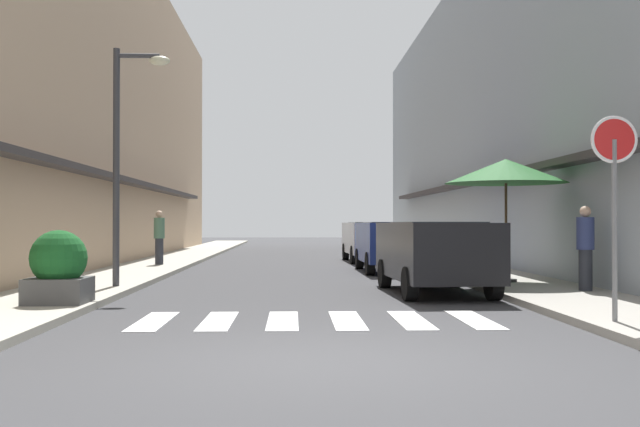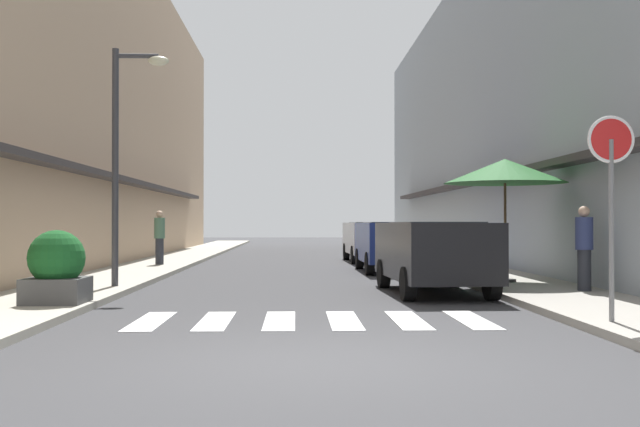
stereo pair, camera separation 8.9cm
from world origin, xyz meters
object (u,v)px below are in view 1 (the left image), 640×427
street_lamp (126,139)px  planter_corner (58,269)px  parked_car_near (435,249)px  pedestrian_walking_far (159,236)px  parked_car_far (371,237)px  round_street_sign (614,164)px  parked_car_mid (391,241)px  cafe_umbrella (506,172)px  pedestrian_walking_near (585,246)px

street_lamp → planter_corner: bearing=-96.1°
parked_car_near → street_lamp: size_ratio=0.87×
pedestrian_walking_far → parked_car_far: bearing=-175.6°
parked_car_near → planter_corner: 7.29m
round_street_sign → street_lamp: size_ratio=0.56×
parked_car_near → parked_car_far: 12.59m
parked_car_mid → street_lamp: size_ratio=0.85×
parked_car_mid → cafe_umbrella: (1.91, -5.28, 1.69)m
round_street_sign → cafe_umbrella: round_street_sign is taller
pedestrian_walking_near → parked_car_mid: bearing=-14.1°
cafe_umbrella → planter_corner: (-8.70, -4.22, -1.91)m
round_street_sign → cafe_umbrella: bearing=86.2°
parked_car_far → round_street_sign: bearing=-85.3°
parked_car_mid → planter_corner: bearing=-125.5°
planter_corner → pedestrian_walking_far: 11.56m
pedestrian_walking_near → street_lamp: bearing=46.4°
parked_car_far → cafe_umbrella: cafe_umbrella is taller
round_street_sign → pedestrian_walking_far: bearing=121.3°
parked_car_far → cafe_umbrella: bearing=-80.2°
parked_car_near → parked_car_far: bearing=90.0°
parked_car_far → planter_corner: bearing=-114.0°
parked_car_far → planter_corner: 16.70m
parked_car_near → pedestrian_walking_far: 11.39m
parked_car_mid → planter_corner: parked_car_mid is taller
cafe_umbrella → pedestrian_walking_near: (0.92, -2.29, -1.61)m
parked_car_near → parked_car_mid: (0.00, 6.83, -0.00)m
parked_car_mid → pedestrian_walking_far: (-7.14, 2.05, 0.10)m
street_lamp → pedestrian_walking_near: (9.25, -1.45, -2.22)m
cafe_umbrella → parked_car_mid: bearing=109.9°
cafe_umbrella → street_lamp: bearing=-174.3°
parked_car_far → cafe_umbrella: size_ratio=1.63×
round_street_sign → pedestrian_walking_far: size_ratio=1.63×
parked_car_mid → cafe_umbrella: cafe_umbrella is taller
parked_car_near → pedestrian_walking_near: size_ratio=2.64×
parked_car_mid → street_lamp: street_lamp is taller
planter_corner → pedestrian_walking_near: size_ratio=0.73×
parked_car_near → cafe_umbrella: size_ratio=1.58×
pedestrian_walking_far → round_street_sign: bearing=98.3°
planter_corner → pedestrian_walking_far: size_ratio=0.71×
planter_corner → pedestrian_walking_far: (-0.35, 11.55, 0.33)m
round_street_sign → cafe_umbrella: 6.85m
pedestrian_walking_near → parked_car_near: bearing=40.8°
round_street_sign → pedestrian_walking_far: 16.61m
pedestrian_walking_far → street_lamp: bearing=72.0°
street_lamp → cafe_umbrella: (8.33, 0.84, -0.60)m
street_lamp → parked_car_mid: bearing=43.6°
planter_corner → pedestrian_walking_far: bearing=91.8°
parked_car_far → planter_corner: parked_car_far is taller
parked_car_near → round_street_sign: (1.46, -5.28, 1.34)m
parked_car_mid → pedestrian_walking_far: bearing=164.0°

